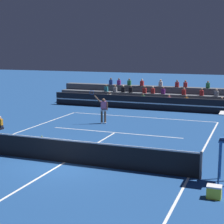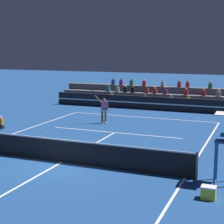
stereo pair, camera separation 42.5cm
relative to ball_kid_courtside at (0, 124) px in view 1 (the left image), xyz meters
name	(u,v)px [view 1 (the left image)]	position (x,y,z in m)	size (l,w,h in m)	color
ground_plane	(64,163)	(7.03, -4.69, -0.33)	(120.00, 120.00, 0.00)	navy
court_lines	(64,162)	(7.03, -4.69, -0.33)	(11.10, 23.90, 0.01)	white
tennis_net	(64,151)	(7.03, -4.69, 0.21)	(12.00, 0.10, 1.10)	slate
sponsor_banner_wall	(153,103)	(7.03, 10.76, 0.22)	(18.00, 0.26, 1.10)	black
bleacher_stand	(161,98)	(7.04, 13.30, 0.32)	(18.95, 2.85, 2.28)	#4C515B
ball_kid_courtside	(0,124)	(0.00, 0.00, 0.00)	(0.30, 0.36, 0.84)	black
tennis_player	(103,109)	(5.31, 4.02, 0.65)	(1.14, 0.68, 2.35)	brown
tennis_ball	(42,136)	(3.50, -0.83, -0.30)	(0.07, 0.07, 0.07)	#C6DB33
equipment_cooler	(214,192)	(13.67, -6.45, -0.10)	(0.50, 0.38, 0.45)	yellow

